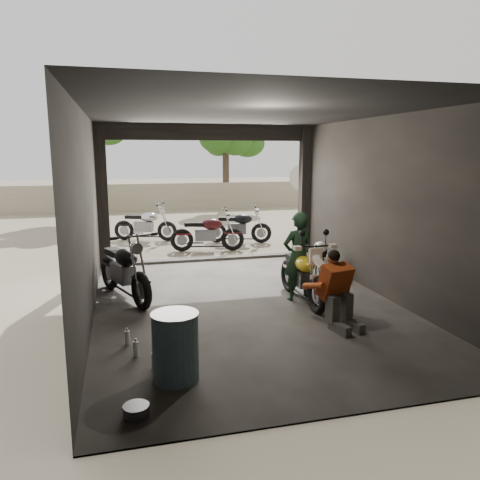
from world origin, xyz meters
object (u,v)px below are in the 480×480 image
stool (320,257)px  sign_post (302,190)px  helmet (320,248)px  main_bike (302,271)px  outside_bike_a (145,222)px  oil_drum (176,348)px  rider (298,257)px  left_bike (124,265)px  mechanic (340,292)px  outside_bike_b (207,230)px  outside_bike_c (239,224)px

stool → sign_post: size_ratio=0.21×
helmet → main_bike: bearing=-114.0°
main_bike → outside_bike_a: main_bike is taller
sign_post → oil_drum: bearing=-98.1°
rider → left_bike: bearing=-24.8°
mechanic → oil_drum: size_ratio=1.39×
left_bike → rider: rider is taller
main_bike → sign_post: sign_post is taller
helmet → outside_bike_a: bearing=133.3°
outside_bike_b → oil_drum: size_ratio=2.09×
left_bike → stool: bearing=-13.0°
oil_drum → stool: bearing=48.1°
rider → oil_drum: rider is taller
left_bike → outside_bike_b: bearing=38.2°
outside_bike_c → rider: 5.43m
oil_drum → sign_post: bearing=58.9°
outside_bike_c → rider: rider is taller
rider → stool: bearing=-135.7°
mechanic → oil_drum: 2.73m
outside_bike_a → sign_post: bearing=-89.6°
left_bike → outside_bike_a: (0.68, 5.60, -0.06)m
mechanic → main_bike: bearing=81.0°
oil_drum → main_bike: bearing=43.6°
mechanic → oil_drum: bearing=-169.5°
outside_bike_b → mechanic: 6.00m
outside_bike_a → oil_drum: outside_bike_a is taller
outside_bike_c → helmet: (0.74, -3.99, 0.06)m
helmet → sign_post: bearing=84.5°
rider → stool: 1.81m
rider → oil_drum: 3.47m
rider → outside_bike_b: bearing=-89.3°
left_bike → mechanic: 3.79m
helmet → sign_post: sign_post is taller
stool → helmet: size_ratio=1.69×
outside_bike_c → stool: size_ratio=3.37×
outside_bike_b → main_bike: bearing=-160.1°
stool → left_bike: bearing=-171.8°
helmet → rider: bearing=-117.1°
outside_bike_b → sign_post: size_ratio=0.74×
rider → helmet: (1.06, 1.42, -0.17)m
left_bike → oil_drum: (0.52, -3.29, -0.22)m
outside_bike_b → outside_bike_c: 1.40m
left_bike → outside_bike_a: left_bike is taller
rider → sign_post: (2.01, 4.87, 0.73)m
outside_bike_b → outside_bike_a: bearing=47.9°
outside_bike_c → oil_drum: outside_bike_c is taller
outside_bike_b → helmet: 3.60m
rider → oil_drum: bearing=36.5°
outside_bike_b → oil_drum: outside_bike_b is taller
sign_post → helmet: bearing=-82.3°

